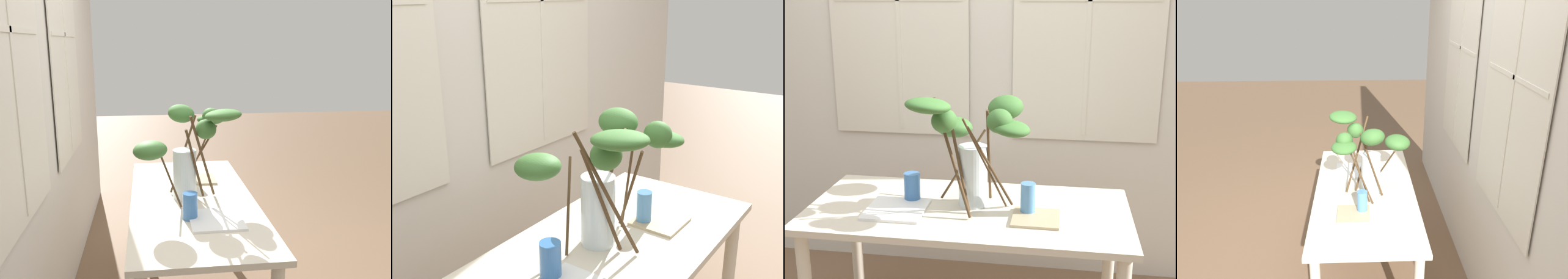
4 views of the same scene
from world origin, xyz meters
The scene contains 7 objects.
back_wall_with_windows centered at (0.00, 0.85, 1.36)m, with size 4.20×0.14×2.69m.
dining_table centered at (0.00, 0.00, 0.62)m, with size 1.52×0.72×0.72m.
vase_with_branches centered at (0.01, 0.02, 1.05)m, with size 0.62×0.67×0.57m.
drinking_glass_blue_left centered at (-0.28, 0.04, 0.79)m, with size 0.08×0.08×0.14m, color #386BAD.
drinking_glass_blue_right centered at (0.28, -0.02, 0.80)m, with size 0.07×0.07×0.15m, color #4C84BC.
plate_square_left centered at (-0.33, -0.09, 0.73)m, with size 0.27×0.27×0.01m, color white.
plate_square_right centered at (0.33, -0.08, 0.73)m, with size 0.21×0.21×0.01m, color tan.
Camera 3 is at (0.42, -2.29, 1.71)m, focal length 48.50 mm.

